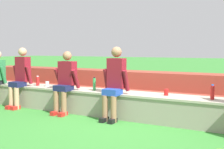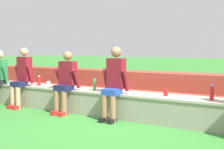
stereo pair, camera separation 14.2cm
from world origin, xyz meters
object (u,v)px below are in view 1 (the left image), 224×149
person_center (65,81)px  water_bottle_mid_right (38,81)px  water_bottle_mid_left (94,84)px  plastic_cup_right_end (47,84)px  person_right_of_center (114,81)px  water_bottle_near_right (212,92)px  plastic_cup_middle (166,92)px  water_bottle_center_gap (19,80)px  person_left_of_center (20,76)px

person_center → water_bottle_mid_right: (-1.03, 0.28, -0.09)m
person_center → water_bottle_mid_left: size_ratio=4.71×
water_bottle_mid_right → plastic_cup_right_end: size_ratio=2.06×
plastic_cup_right_end → person_right_of_center: bearing=-8.0°
water_bottle_near_right → plastic_cup_middle: (-0.83, 0.04, -0.06)m
person_right_of_center → plastic_cup_middle: size_ratio=11.75×
water_bottle_mid_right → water_bottle_center_gap: water_bottle_mid_right is taller
person_left_of_center → person_right_of_center: person_right_of_center is taller
person_center → water_bottle_center_gap: bearing=169.3°
person_center → person_right_of_center: 1.16m
person_center → plastic_cup_right_end: 0.81m
person_right_of_center → water_bottle_center_gap: bearing=174.0°
person_center → water_bottle_mid_left: bearing=22.6°
water_bottle_mid_left → plastic_cup_right_end: (-1.31, 0.05, -0.08)m
water_bottle_mid_left → plastic_cup_right_end: bearing=177.9°
water_bottle_near_right → person_right_of_center: bearing=-171.6°
water_bottle_near_right → water_bottle_mid_right: size_ratio=1.12×
water_bottle_near_right → plastic_cup_right_end: 3.67m
person_right_of_center → person_left_of_center: bearing=179.9°
water_bottle_mid_right → plastic_cup_right_end: (0.28, 0.01, -0.05)m
person_left_of_center → water_bottle_mid_right: (0.30, 0.25, -0.12)m
person_left_of_center → water_bottle_center_gap: bearing=141.3°
water_bottle_near_right → plastic_cup_middle: water_bottle_near_right is taller
person_right_of_center → plastic_cup_right_end: (-1.91, 0.27, -0.19)m
person_right_of_center → water_bottle_near_right: 1.78m
water_bottle_mid_left → water_bottle_near_right: bearing=1.0°
water_bottle_mid_left → water_bottle_center_gap: (-2.26, 0.08, -0.04)m
person_left_of_center → person_center: person_left_of_center is taller
person_right_of_center → water_bottle_near_right: size_ratio=5.41×
water_bottle_mid_right → person_center: bearing=-15.1°
water_bottle_mid_right → plastic_cup_middle: water_bottle_mid_right is taller
person_left_of_center → plastic_cup_middle: bearing=4.9°
water_bottle_center_gap → plastic_cup_right_end: bearing=-1.9°
water_bottle_center_gap → person_right_of_center: bearing=-6.0°
person_left_of_center → plastic_cup_right_end: 0.66m
person_center → plastic_cup_right_end: (-0.74, 0.29, -0.14)m
water_bottle_mid_right → water_bottle_near_right: bearing=0.0°
plastic_cup_middle → water_bottle_mid_right: bearing=-179.3°
water_bottle_mid_left → water_bottle_near_right: 2.35m
water_bottle_near_right → water_bottle_center_gap: water_bottle_near_right is taller
person_center → water_bottle_center_gap: 1.73m
person_left_of_center → water_bottle_center_gap: person_left_of_center is taller
water_bottle_mid_right → water_bottle_mid_left: bearing=-1.4°
person_left_of_center → person_right_of_center: (2.49, -0.00, 0.01)m
water_bottle_near_right → water_bottle_center_gap: bearing=179.5°
water_bottle_near_right → water_bottle_mid_right: bearing=-180.0°
water_bottle_center_gap → plastic_cup_middle: size_ratio=1.72×
person_right_of_center → water_bottle_near_right: (1.76, 0.26, -0.12)m
water_bottle_center_gap → plastic_cup_middle: 3.79m
person_center → person_right_of_center: (1.16, 0.02, 0.04)m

